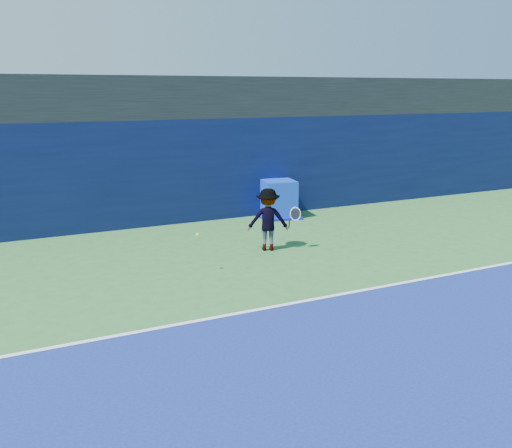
% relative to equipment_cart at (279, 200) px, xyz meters
% --- Properties ---
extents(ground, '(80.00, 80.00, 0.00)m').
position_rel_equipment_cart_xyz_m(ground, '(-3.72, -9.54, -0.52)').
color(ground, '#2F6A30').
rests_on(ground, ground).
extents(baseline, '(24.00, 0.10, 0.01)m').
position_rel_equipment_cart_xyz_m(baseline, '(-3.72, -6.54, -0.51)').
color(baseline, white).
rests_on(baseline, ground).
extents(stadium_band, '(36.00, 3.00, 1.20)m').
position_rel_equipment_cart_xyz_m(stadium_band, '(-3.72, 1.96, 3.08)').
color(stadium_band, black).
rests_on(stadium_band, back_wall_assembly).
extents(back_wall_assembly, '(36.00, 1.03, 3.00)m').
position_rel_equipment_cart_xyz_m(back_wall_assembly, '(-3.73, 0.96, 0.98)').
color(back_wall_assembly, '#0A123C').
rests_on(back_wall_assembly, ground).
extents(equipment_cart, '(1.37, 1.37, 1.14)m').
position_rel_equipment_cart_xyz_m(equipment_cart, '(0.00, 0.00, 0.00)').
color(equipment_cart, '#0E33C6').
rests_on(equipment_cart, ground).
extents(tennis_player, '(1.29, 0.91, 1.52)m').
position_rel_equipment_cart_xyz_m(tennis_player, '(-1.98, -3.13, 0.24)').
color(tennis_player, white).
rests_on(tennis_player, ground).
extents(tennis_ball, '(0.07, 0.07, 0.07)m').
position_rel_equipment_cart_xyz_m(tennis_ball, '(-4.15, -4.12, 0.34)').
color(tennis_ball, yellow).
rests_on(tennis_ball, ground).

